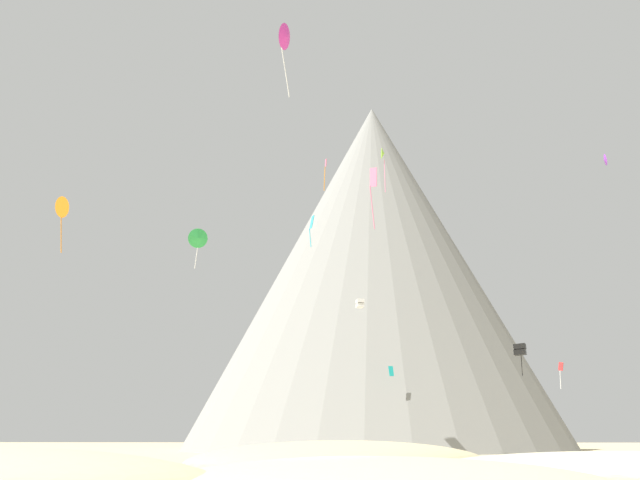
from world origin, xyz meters
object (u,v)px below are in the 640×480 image
Objects in this scene: rock_massif at (367,287)px; kite_violet_high at (605,160)px; kite_green_mid at (198,239)px; kite_lime_high at (383,154)px; kite_teal_low at (391,371)px; bush_scatter_east at (496,478)px; kite_cyan_mid at (312,224)px; kite_magenta_high at (286,37)px; kite_orange_mid at (63,208)px; kite_white_mid at (360,304)px; bush_low_patch at (85,466)px; kite_pink_mid at (373,185)px; kite_red_low at (561,370)px; kite_rainbow_high at (325,169)px; kite_black_low at (520,350)px.

rock_massif is 43.31m from kite_violet_high.
kite_violet_high is 45.15m from kite_green_mid.
kite_lime_high is 4.55× the size of kite_teal_low.
bush_scatter_east is 52.10m from kite_cyan_mid.
kite_magenta_high is 25.96m from kite_lime_high.
kite_orange_mid is at bearing -124.71° from kite_green_mid.
kite_green_mid is 19.37m from kite_white_mid.
kite_lime_high is at bearing -2.17° from kite_magenta_high.
bush_low_patch is 47.45m from kite_green_mid.
kite_pink_mid is (16.13, 15.42, 20.52)m from bush_low_patch.
kite_white_mid is at bearing 82.25° from kite_teal_low.
bush_scatter_east is 62.15m from kite_red_low.
kite_orange_mid reaches higher than kite_teal_low.
kite_violet_high is at bearing -99.21° from kite_lime_high.
rock_massif is (15.70, 73.92, 22.91)m from bush_low_patch.
rock_massif reaches higher than kite_cyan_mid.
kite_red_low is at bearing -49.18° from kite_rainbow_high.
kite_white_mid reaches higher than kite_teal_low.
bush_low_patch is 78.96m from rock_massif.
rock_massif reaches higher than kite_rainbow_high.
kite_green_mid is 37.32m from kite_black_low.
kite_violet_high is 22.49m from kite_black_low.
kite_green_mid is at bearing 174.81° from kite_white_mid.
kite_rainbow_high is at bearing 68.69° from kite_teal_low.
kite_violet_high reaches higher than kite_pink_mid.
kite_magenta_high is 6.36× the size of kite_white_mid.
kite_pink_mid is 26.36m from kite_orange_mid.
kite_white_mid is at bearing 107.66° from kite_black_low.
kite_orange_mid is (-9.91, 19.48, 20.26)m from bush_low_patch.
bush_low_patch is 0.40× the size of kite_lime_high.
bush_scatter_east is 0.91× the size of kite_teal_low.
bush_low_patch is 0.64× the size of kite_cyan_mid.
kite_lime_high is at bearing 93.48° from bush_scatter_east.
rock_massif is 37.42m from kite_green_mid.
kite_violet_high is at bearing 43.94° from bush_low_patch.
rock_massif reaches higher than bush_scatter_east.
kite_white_mid is at bearing 176.69° from kite_cyan_mid.
kite_violet_high is 0.43× the size of kite_red_low.
kite_pink_mid reaches higher than kite_orange_mid.
bush_scatter_east is at bearing 120.77° from kite_teal_low.
kite_teal_low is (3.43, 4.71, -7.09)m from kite_white_mid.
kite_violet_high is 56.22m from kite_orange_mid.
kite_violet_high is at bearing -135.69° from kite_red_low.
rock_massif is 51.87× the size of kite_teal_low.
kite_teal_low is (28.17, 29.71, -11.52)m from kite_orange_mid.
bush_scatter_east is 0.28× the size of kite_rainbow_high.
rock_massif is at bearing 10.50° from kite_magenta_high.
kite_lime_high reaches higher than kite_black_low.
kite_lime_high reaches higher than kite_green_mid.
kite_orange_mid is (-26.04, 4.06, -0.26)m from kite_pink_mid.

